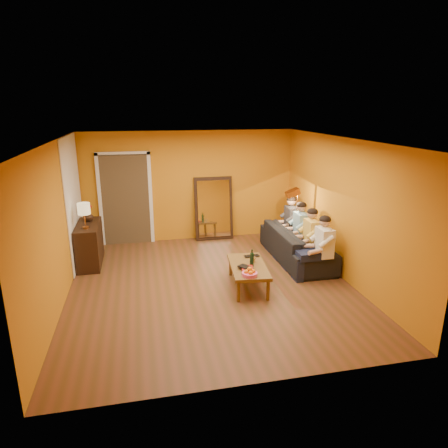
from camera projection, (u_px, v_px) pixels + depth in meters
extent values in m
cube|color=brown|center=(211.00, 285.00, 7.27)|extent=(5.00, 5.50, 0.00)
cube|color=white|center=(210.00, 140.00, 6.53)|extent=(5.00, 5.50, 0.00)
cube|color=#C37717|center=(190.00, 186.00, 9.48)|extent=(5.00, 0.00, 2.60)
cube|color=#C37717|center=(57.00, 225.00, 6.40)|extent=(0.00, 5.50, 2.60)
cube|color=#C37717|center=(343.00, 209.00, 7.40)|extent=(0.00, 5.50, 2.60)
cube|color=white|center=(74.00, 201.00, 8.04)|extent=(0.02, 1.90, 2.58)
cube|color=#3F2D19|center=(126.00, 199.00, 9.32)|extent=(1.06, 0.30, 2.10)
cube|color=white|center=(100.00, 201.00, 9.10)|extent=(0.08, 0.06, 2.20)
cube|color=white|center=(151.00, 199.00, 9.32)|extent=(0.08, 0.06, 2.20)
cube|color=white|center=(122.00, 153.00, 8.90)|extent=(1.22, 0.06, 0.08)
cube|color=black|center=(214.00, 208.00, 9.63)|extent=(0.92, 0.27, 1.51)
cube|color=white|center=(214.00, 209.00, 9.59)|extent=(0.78, 0.21, 1.35)
cube|color=black|center=(90.00, 244.00, 8.15)|extent=(0.44, 1.18, 0.85)
imported|color=black|center=(296.00, 244.00, 8.42)|extent=(2.29, 0.89, 0.67)
cylinder|color=black|center=(252.00, 258.00, 7.01)|extent=(0.07, 0.07, 0.31)
imported|color=#B27F3F|center=(253.00, 260.00, 7.22)|extent=(0.11, 0.11, 0.10)
imported|color=black|center=(253.00, 257.00, 7.46)|extent=(0.30, 0.21, 0.02)
imported|color=black|center=(241.00, 270.00, 6.87)|extent=(0.27, 0.31, 0.03)
imported|color=#A11B12|center=(242.00, 268.00, 6.87)|extent=(0.25, 0.30, 0.02)
imported|color=black|center=(241.00, 268.00, 6.85)|extent=(0.23, 0.25, 0.02)
imported|color=black|center=(88.00, 216.00, 8.24)|extent=(0.20, 0.20, 0.21)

